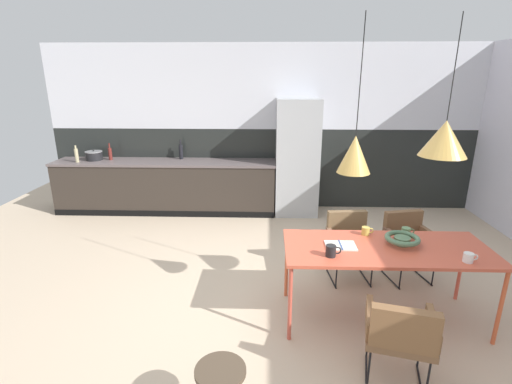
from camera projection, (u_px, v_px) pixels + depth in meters
The scene contains 22 objects.
ground_plane at pixel (261, 313), 3.73m from camera, with size 9.67×9.67×0.00m, color #C8B194.
back_wall_splashback_dark at pixel (265, 168), 6.66m from camera, with size 7.44×0.12×1.40m, color black.
back_wall_panel_upper at pixel (266, 87), 6.24m from camera, with size 7.44×0.12×1.40m, color silver.
kitchen_counter at pixel (166, 186), 6.45m from camera, with size 3.76×0.63×0.89m.
refrigerator_column at pixel (297, 158), 6.22m from camera, with size 0.71×0.60×1.93m, color #ADAFB2.
dining_table at pixel (386, 251), 3.45m from camera, with size 1.88×0.78×0.76m.
armchair_near_window at pixel (408, 236), 4.28m from camera, with size 0.57×0.56×0.77m.
armchair_head_of_table at pixel (401, 331), 2.70m from camera, with size 0.58×0.57×0.76m.
armchair_facing_counter at pixel (349, 237), 4.29m from camera, with size 0.53×0.52×0.77m.
fruit_bowl at pixel (402, 239), 3.48m from camera, with size 0.32×0.32×0.08m.
open_book at pixel (341, 246), 3.46m from camera, with size 0.28×0.21×0.02m.
mug_white_ceramic at pixel (331, 251), 3.25m from camera, with size 0.14×0.09×0.10m.
mug_dark_espresso at pixel (406, 232), 3.68m from camera, with size 0.13×0.09×0.08m.
mug_wide_latte at pixel (366, 231), 3.70m from camera, with size 0.12×0.08×0.08m.
mug_short_terracotta at pixel (469, 258), 3.15m from camera, with size 0.12×0.08×0.08m.
cooking_pot at pixel (94, 156), 6.38m from camera, with size 0.28×0.28×0.18m.
bottle_spice_small at pixel (110, 153), 6.39m from camera, with size 0.06×0.06×0.29m.
bottle_oil_tall at pixel (77, 155), 6.20m from camera, with size 0.06×0.06×0.28m.
bottle_wine_green at pixel (181, 151), 6.44m from camera, with size 0.07×0.07×0.34m.
side_stool at pixel (220, 375), 2.43m from camera, with size 0.34×0.34×0.45m.
pendant_lamp_over_table_near at pixel (354, 154), 3.14m from camera, with size 0.28×0.28×1.27m.
pendant_lamp_over_table_far at pixel (444, 139), 3.14m from camera, with size 0.39×0.39×1.13m.
Camera 1 is at (0.06, -3.20, 2.27)m, focal length 26.14 mm.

